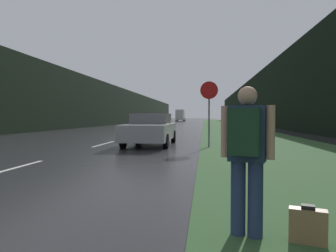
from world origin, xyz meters
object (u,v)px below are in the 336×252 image
(stop_sign, at_px, (209,106))
(suitcase, at_px, (308,227))
(car_passing_near, at_px, (151,129))
(delivery_truck, at_px, (181,115))
(hitchhiker_with_backpack, at_px, (246,151))

(stop_sign, xyz_separation_m, suitcase, (0.84, -9.50, -1.55))
(stop_sign, distance_m, car_passing_near, 2.99)
(delivery_truck, bearing_deg, suitcase, -84.60)
(suitcase, height_order, car_passing_near, car_passing_near)
(suitcase, xyz_separation_m, car_passing_near, (-3.49, 10.47, 0.54))
(suitcase, xyz_separation_m, delivery_truck, (-8.04, 85.01, 1.58))
(suitcase, relative_size, car_passing_near, 0.09)
(stop_sign, xyz_separation_m, hitchhiker_with_backpack, (0.25, -9.42, -0.81))
(stop_sign, relative_size, suitcase, 6.82)
(stop_sign, bearing_deg, delivery_truck, 95.45)
(stop_sign, bearing_deg, hitchhiker_with_backpack, -88.48)
(car_passing_near, height_order, delivery_truck, delivery_truck)
(hitchhiker_with_backpack, bearing_deg, delivery_truck, 111.72)
(car_passing_near, xyz_separation_m, delivery_truck, (-4.56, 74.54, 1.05))
(stop_sign, height_order, delivery_truck, delivery_truck)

